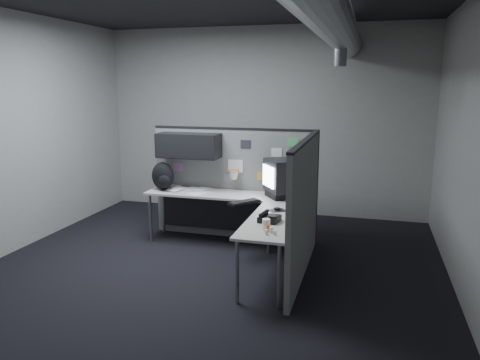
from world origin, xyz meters
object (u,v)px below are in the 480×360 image
(backpack, at_px, (163,177))
(desk, at_px, (238,208))
(monitor, at_px, (285,178))
(phone, at_px, (269,218))
(keyboard, at_px, (244,202))

(backpack, bearing_deg, desk, -26.04)
(monitor, xyz_separation_m, phone, (0.04, -1.18, -0.23))
(keyboard, bearing_deg, monitor, 41.29)
(backpack, bearing_deg, phone, -45.77)
(desk, bearing_deg, phone, -54.95)
(desk, relative_size, backpack, 5.71)
(keyboard, bearing_deg, phone, -63.12)
(phone, bearing_deg, keyboard, 143.46)
(keyboard, bearing_deg, backpack, 153.33)
(phone, xyz_separation_m, backpack, (-1.82, 1.14, 0.16))
(monitor, height_order, phone, monitor)
(desk, bearing_deg, backpack, 167.64)
(desk, height_order, keyboard, keyboard)
(keyboard, bearing_deg, desk, 118.04)
(desk, distance_m, keyboard, 0.27)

